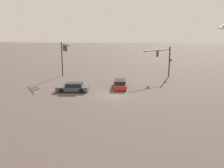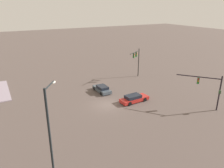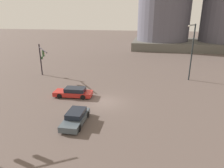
{
  "view_description": "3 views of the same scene",
  "coord_description": "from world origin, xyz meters",
  "views": [
    {
      "loc": [
        30.06,
        2.28,
        8.44
      ],
      "look_at": [
        1.24,
        0.23,
        1.82
      ],
      "focal_mm": 38.98,
      "sensor_mm": 36.0,
      "label": 1
    },
    {
      "loc": [
        14.24,
        27.34,
        14.74
      ],
      "look_at": [
        -2.15,
        -2.4,
        2.37
      ],
      "focal_mm": 34.8,
      "sensor_mm": 36.0,
      "label": 2
    },
    {
      "loc": [
        5.03,
        -21.69,
        9.94
      ],
      "look_at": [
        0.39,
        2.34,
        1.55
      ],
      "focal_mm": 32.34,
      "sensor_mm": 36.0,
      "label": 3
    }
  ],
  "objects": [
    {
      "name": "traffic_signal_near_corner",
      "position": [
        -11.77,
        -9.18,
        4.32
      ],
      "size": [
        3.88,
        2.46,
        6.1
      ],
      "rotation": [
        0.0,
        0.0,
        0.55
      ],
      "color": "black",
      "rests_on": "ground"
    },
    {
      "name": "sedan_car_approaching",
      "position": [
        -4.34,
        0.97,
        0.58
      ],
      "size": [
        4.95,
        2.05,
        1.21
      ],
      "rotation": [
        0.0,
        0.0,
        3.2
      ],
      "color": "#B52520",
      "rests_on": "ground"
    },
    {
      "name": "ground_plane",
      "position": [
        0.0,
        0.0,
        0.0
      ],
      "size": [
        235.67,
        235.67,
        0.0
      ],
      "primitive_type": "plane",
      "color": "brown"
    },
    {
      "name": "traffic_signal_opposite_side",
      "position": [
        -12.49,
        8.26,
        3.62
      ],
      "size": [
        4.11,
        5.21,
        5.34
      ],
      "rotation": [
        0.0,
        0.0,
        -0.88
      ],
      "color": "black",
      "rests_on": "ground"
    },
    {
      "name": "sedan_car_waiting_far",
      "position": [
        -1.71,
        -5.34,
        0.57
      ],
      "size": [
        1.9,
        4.34,
        1.21
      ],
      "rotation": [
        0.0,
        0.0,
        -1.55
      ],
      "color": "#454F58",
      "rests_on": "ground"
    }
  ]
}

